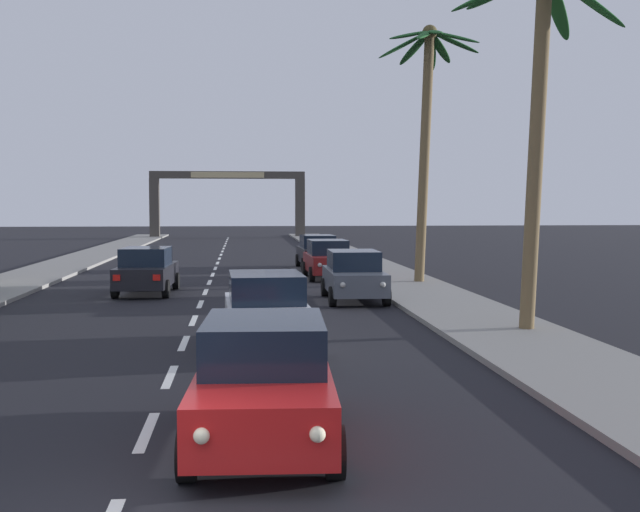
{
  "coord_description": "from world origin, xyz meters",
  "views": [
    {
      "loc": [
        1.37,
        -7.62,
        3.23
      ],
      "look_at": [
        2.9,
        8.0,
        2.2
      ],
      "focal_mm": 44.4,
      "sensor_mm": 36.0,
      "label": 1
    }
  ],
  "objects_px": {
    "traffic_signal_mast": "(405,2)",
    "palm_right_second": "(540,79)",
    "sedan_parked_mid_kerb": "(318,251)",
    "sedan_lead_at_stop_bar": "(264,381)",
    "sedan_parked_nearest_kerb": "(354,275)",
    "town_gateway_arch": "(228,194)",
    "palm_right_third": "(427,105)",
    "sedan_oncoming_far": "(147,270)",
    "sedan_parked_far_kerb": "(328,259)",
    "sedan_third_in_queue": "(266,310)"
  },
  "relations": [
    {
      "from": "sedan_parked_mid_kerb",
      "to": "sedan_lead_at_stop_bar",
      "type": "bearing_deg",
      "value": -96.87
    },
    {
      "from": "traffic_signal_mast",
      "to": "town_gateway_arch",
      "type": "distance_m",
      "value": 69.9
    },
    {
      "from": "traffic_signal_mast",
      "to": "sedan_parked_mid_kerb",
      "type": "bearing_deg",
      "value": 85.95
    },
    {
      "from": "sedan_third_in_queue",
      "to": "palm_right_third",
      "type": "bearing_deg",
      "value": 63.19
    },
    {
      "from": "sedan_third_in_queue",
      "to": "sedan_parked_nearest_kerb",
      "type": "bearing_deg",
      "value": 69.37
    },
    {
      "from": "sedan_parked_far_kerb",
      "to": "town_gateway_arch",
      "type": "bearing_deg",
      "value": 96.74
    },
    {
      "from": "sedan_parked_nearest_kerb",
      "to": "sedan_parked_mid_kerb",
      "type": "relative_size",
      "value": 1.0
    },
    {
      "from": "sedan_third_in_queue",
      "to": "town_gateway_arch",
      "type": "relative_size",
      "value": 0.3
    },
    {
      "from": "sedan_parked_far_kerb",
      "to": "palm_right_third",
      "type": "height_order",
      "value": "palm_right_third"
    },
    {
      "from": "sedan_lead_at_stop_bar",
      "to": "sedan_parked_far_kerb",
      "type": "relative_size",
      "value": 1.01
    },
    {
      "from": "sedan_parked_mid_kerb",
      "to": "palm_right_second",
      "type": "bearing_deg",
      "value": -80.36
    },
    {
      "from": "sedan_parked_far_kerb",
      "to": "palm_right_third",
      "type": "distance_m",
      "value": 7.89
    },
    {
      "from": "sedan_oncoming_far",
      "to": "palm_right_second",
      "type": "height_order",
      "value": "palm_right_second"
    },
    {
      "from": "sedan_third_in_queue",
      "to": "sedan_parked_mid_kerb",
      "type": "bearing_deg",
      "value": 81.56
    },
    {
      "from": "palm_right_third",
      "to": "town_gateway_arch",
      "type": "height_order",
      "value": "palm_right_third"
    },
    {
      "from": "sedan_parked_mid_kerb",
      "to": "palm_right_second",
      "type": "distance_m",
      "value": 21.6
    },
    {
      "from": "palm_right_second",
      "to": "traffic_signal_mast",
      "type": "bearing_deg",
      "value": -116.27
    },
    {
      "from": "sedan_third_in_queue",
      "to": "sedan_parked_mid_kerb",
      "type": "xyz_separation_m",
      "value": [
        3.25,
        21.93,
        0.0
      ]
    },
    {
      "from": "sedan_third_in_queue",
      "to": "sedan_parked_nearest_kerb",
      "type": "height_order",
      "value": "same"
    },
    {
      "from": "sedan_parked_nearest_kerb",
      "to": "town_gateway_arch",
      "type": "height_order",
      "value": "town_gateway_arch"
    },
    {
      "from": "sedan_parked_nearest_kerb",
      "to": "town_gateway_arch",
      "type": "distance_m",
      "value": 51.32
    },
    {
      "from": "sedan_third_in_queue",
      "to": "palm_right_third",
      "type": "distance_m",
      "value": 16.34
    },
    {
      "from": "sedan_parked_mid_kerb",
      "to": "town_gateway_arch",
      "type": "bearing_deg",
      "value": 97.81
    },
    {
      "from": "sedan_parked_nearest_kerb",
      "to": "sedan_parked_far_kerb",
      "type": "height_order",
      "value": "same"
    },
    {
      "from": "sedan_lead_at_stop_bar",
      "to": "traffic_signal_mast",
      "type": "bearing_deg",
      "value": -69.93
    },
    {
      "from": "sedan_third_in_queue",
      "to": "town_gateway_arch",
      "type": "bearing_deg",
      "value": 91.82
    },
    {
      "from": "sedan_oncoming_far",
      "to": "palm_right_second",
      "type": "relative_size",
      "value": 0.49
    },
    {
      "from": "sedan_parked_nearest_kerb",
      "to": "palm_right_second",
      "type": "distance_m",
      "value": 9.66
    },
    {
      "from": "sedan_lead_at_stop_bar",
      "to": "palm_right_second",
      "type": "height_order",
      "value": "palm_right_second"
    },
    {
      "from": "sedan_parked_nearest_kerb",
      "to": "sedan_parked_far_kerb",
      "type": "bearing_deg",
      "value": 90.03
    },
    {
      "from": "sedan_oncoming_far",
      "to": "sedan_parked_mid_kerb",
      "type": "xyz_separation_m",
      "value": [
        7.22,
        10.69,
        0.0
      ]
    },
    {
      "from": "sedan_oncoming_far",
      "to": "palm_right_second",
      "type": "distance_m",
      "value": 15.59
    },
    {
      "from": "sedan_oncoming_far",
      "to": "palm_right_third",
      "type": "relative_size",
      "value": 0.44
    },
    {
      "from": "sedan_parked_mid_kerb",
      "to": "sedan_parked_far_kerb",
      "type": "bearing_deg",
      "value": -90.77
    },
    {
      "from": "traffic_signal_mast",
      "to": "sedan_oncoming_far",
      "type": "bearing_deg",
      "value": 102.84
    },
    {
      "from": "sedan_lead_at_stop_bar",
      "to": "sedan_oncoming_far",
      "type": "relative_size",
      "value": 1.0
    },
    {
      "from": "palm_right_second",
      "to": "town_gateway_arch",
      "type": "bearing_deg",
      "value": 98.46
    },
    {
      "from": "sedan_parked_far_kerb",
      "to": "sedan_third_in_queue",
      "type": "bearing_deg",
      "value": -100.92
    },
    {
      "from": "traffic_signal_mast",
      "to": "palm_right_third",
      "type": "distance_m",
      "value": 24.65
    },
    {
      "from": "sedan_lead_at_stop_bar",
      "to": "sedan_oncoming_far",
      "type": "bearing_deg",
      "value": 101.48
    },
    {
      "from": "sedan_lead_at_stop_bar",
      "to": "town_gateway_arch",
      "type": "relative_size",
      "value": 0.3
    },
    {
      "from": "traffic_signal_mast",
      "to": "palm_right_second",
      "type": "height_order",
      "value": "palm_right_second"
    },
    {
      "from": "traffic_signal_mast",
      "to": "sedan_parked_nearest_kerb",
      "type": "relative_size",
      "value": 2.5
    },
    {
      "from": "traffic_signal_mast",
      "to": "sedan_parked_far_kerb",
      "type": "relative_size",
      "value": 2.49
    },
    {
      "from": "traffic_signal_mast",
      "to": "town_gateway_arch",
      "type": "bearing_deg",
      "value": 92.34
    },
    {
      "from": "sedan_parked_nearest_kerb",
      "to": "sedan_parked_mid_kerb",
      "type": "xyz_separation_m",
      "value": [
        0.07,
        13.46,
        0.0
      ]
    },
    {
      "from": "sedan_parked_nearest_kerb",
      "to": "town_gateway_arch",
      "type": "relative_size",
      "value": 0.3
    },
    {
      "from": "traffic_signal_mast",
      "to": "sedan_parked_mid_kerb",
      "type": "height_order",
      "value": "traffic_signal_mast"
    },
    {
      "from": "sedan_parked_nearest_kerb",
      "to": "palm_right_second",
      "type": "relative_size",
      "value": 0.49
    },
    {
      "from": "sedan_lead_at_stop_bar",
      "to": "sedan_oncoming_far",
      "type": "height_order",
      "value": "same"
    }
  ]
}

